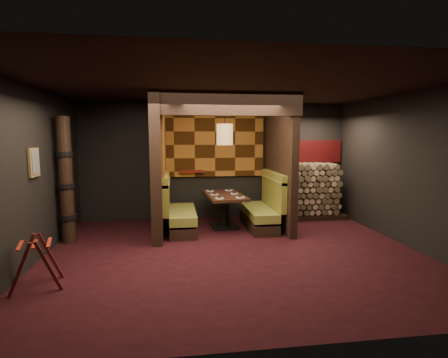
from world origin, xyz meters
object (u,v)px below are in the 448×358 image
Objects in this scene: booth_bench_left at (178,212)px; booth_bench_right at (263,210)px; luggage_rack at (36,261)px; firewood_stack at (309,191)px; pendant_lamp at (225,134)px; totem_column at (66,181)px; dining_table at (224,205)px.

booth_bench_left is 1.00× the size of booth_bench_right.
booth_bench_left is 1.89m from booth_bench_right.
firewood_stack is (5.17, 3.31, 0.31)m from luggage_rack.
pendant_lamp is 0.58× the size of firewood_stack.
booth_bench_left is at bearing -167.83° from firewood_stack.
totem_column reaches higher than booth_bench_left.
dining_table is 3.25m from totem_column.
dining_table is at bearing -164.61° from firewood_stack.
booth_bench_left is 3.33m from firewood_stack.
booth_bench_right is 1.55m from firewood_stack.
totem_column is at bearing -166.81° from firewood_stack.
booth_bench_right is at bearing 34.35° from luggage_rack.
booth_bench_right reaches higher than luggage_rack.
dining_table is (-0.86, 0.09, 0.12)m from booth_bench_right.
booth_bench_right is at bearing -5.99° from dining_table.
luggage_rack is at bearing -147.39° from firewood_stack.
luggage_rack is 6.14m from firewood_stack.
dining_table is at bearing 90.00° from pendant_lamp.
booth_bench_left reaches higher than dining_table.
booth_bench_right is 4.62m from luggage_rack.
firewood_stack is at bearing 15.39° from dining_table.
totem_column reaches higher than luggage_rack.
booth_bench_left is 3.24m from luggage_rack.
totem_column reaches higher than firewood_stack.
booth_bench_left is 1.96m from pendant_lamp.
firewood_stack is (1.35, 0.70, 0.28)m from booth_bench_right.
firewood_stack is at bearing 32.61° from luggage_rack.
totem_column is at bearing -168.40° from dining_table.
luggage_rack is 2.22m from totem_column.
firewood_stack is at bearing 12.17° from booth_bench_left.
totem_column is (-2.09, -0.55, 0.79)m from booth_bench_left.
luggage_rack is (-1.92, -2.61, -0.03)m from booth_bench_left.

